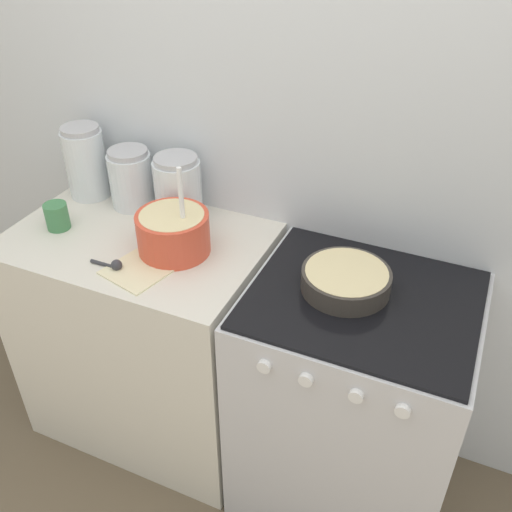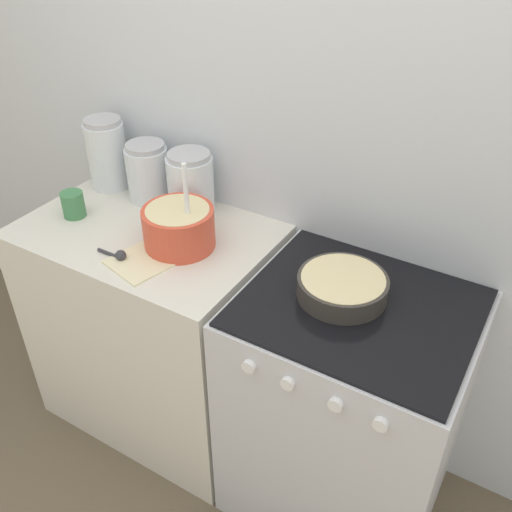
# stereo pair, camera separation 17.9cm
# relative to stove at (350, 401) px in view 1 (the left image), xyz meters

# --- Properties ---
(ground_plane) EXTENTS (12.00, 12.00, 0.00)m
(ground_plane) POSITION_rel_stove_xyz_m (-0.37, -0.30, -0.46)
(ground_plane) COLOR brown
(wall_back) EXTENTS (4.79, 0.05, 2.40)m
(wall_back) POSITION_rel_stove_xyz_m (-0.37, 0.32, 0.74)
(wall_back) COLOR silver
(wall_back) RESTS_ON ground_plane
(countertop_cabinet) EXTENTS (0.89, 0.60, 0.92)m
(countertop_cabinet) POSITION_rel_stove_xyz_m (-0.81, 0.00, 0.00)
(countertop_cabinet) COLOR silver
(countertop_cabinet) RESTS_ON ground_plane
(stove) EXTENTS (0.70, 0.62, 0.92)m
(stove) POSITION_rel_stove_xyz_m (0.00, 0.00, 0.00)
(stove) COLOR silver
(stove) RESTS_ON ground_plane
(mixing_bowl) EXTENTS (0.24, 0.24, 0.31)m
(mixing_bowl) POSITION_rel_stove_xyz_m (-0.65, -0.01, 0.54)
(mixing_bowl) COLOR #D84C33
(mixing_bowl) RESTS_ON countertop_cabinet
(baking_pan) EXTENTS (0.27, 0.27, 0.07)m
(baking_pan) POSITION_rel_stove_xyz_m (-0.06, 0.02, 0.50)
(baking_pan) COLOR #38332D
(baking_pan) RESTS_ON stove
(storage_jar_left) EXTENTS (0.15, 0.15, 0.28)m
(storage_jar_left) POSITION_rel_stove_xyz_m (-1.14, 0.20, 0.58)
(storage_jar_left) COLOR silver
(storage_jar_left) RESTS_ON countertop_cabinet
(storage_jar_middle) EXTENTS (0.16, 0.16, 0.22)m
(storage_jar_middle) POSITION_rel_stove_xyz_m (-0.94, 0.20, 0.55)
(storage_jar_middle) COLOR silver
(storage_jar_middle) RESTS_ON countertop_cabinet
(storage_jar_right) EXTENTS (0.17, 0.17, 0.23)m
(storage_jar_right) POSITION_rel_stove_xyz_m (-0.74, 0.20, 0.56)
(storage_jar_right) COLOR silver
(storage_jar_right) RESTS_ON countertop_cabinet
(tin_can) EXTENTS (0.08, 0.08, 0.09)m
(tin_can) POSITION_rel_stove_xyz_m (-1.10, -0.05, 0.51)
(tin_can) COLOR #3F7F4C
(tin_can) RESTS_ON countertop_cabinet
(recipe_page) EXTENTS (0.24, 0.29, 0.01)m
(recipe_page) POSITION_rel_stove_xyz_m (-0.69, -0.13, 0.46)
(recipe_page) COLOR beige
(recipe_page) RESTS_ON countertop_cabinet
(measuring_spoon) EXTENTS (0.12, 0.04, 0.04)m
(measuring_spoon) POSITION_rel_stove_xyz_m (-0.77, -0.18, 0.47)
(measuring_spoon) COLOR #333338
(measuring_spoon) RESTS_ON countertop_cabinet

